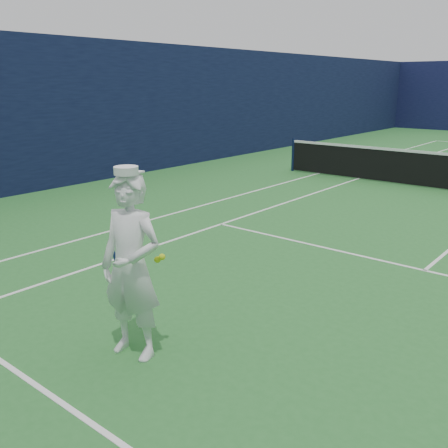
{
  "coord_description": "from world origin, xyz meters",
  "views": [
    {
      "loc": [
        2.2,
        -13.97,
        2.83
      ],
      "look_at": [
        -1.6,
        -9.37,
        1.12
      ],
      "focal_mm": 40.0,
      "sensor_mm": 36.0,
      "label": 1
    }
  ],
  "objects": [
    {
      "name": "tennis_player",
      "position": [
        -1.6,
        -10.87,
        0.99
      ],
      "size": [
        0.87,
        0.6,
        2.03
      ],
      "rotation": [
        0.0,
        0.0,
        0.2
      ],
      "color": "white",
      "rests_on": "ground"
    }
  ]
}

